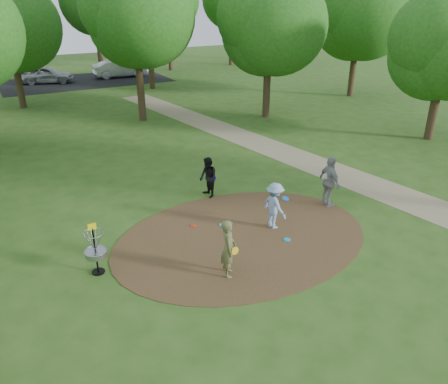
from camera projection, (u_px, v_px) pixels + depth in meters
ground at (242, 237)px, 13.88m from camera, size 100.00×100.00×0.00m
dirt_clearing at (242, 237)px, 13.88m from camera, size 8.40×8.40×0.02m
footpath at (350, 178)px, 18.34m from camera, size 7.55×39.89×0.01m
parking_lot at (86, 81)px, 38.61m from camera, size 14.00×8.00×0.01m
player_observer_with_disc at (228, 248)px, 11.69m from camera, size 0.64×0.73×1.69m
player_throwing_with_disc at (275, 206)px, 14.15m from camera, size 0.91×1.06×1.58m
player_walking_with_disc at (208, 178)px, 16.34m from camera, size 0.66×0.76×1.55m
player_waiting_with_disc at (329, 182)px, 15.54m from camera, size 0.60×1.16×1.89m
disc_ground_cyan at (223, 225)px, 14.56m from camera, size 0.22×0.22×0.02m
disc_ground_blue at (287, 240)px, 13.68m from camera, size 0.22×0.22×0.02m
disc_ground_red at (194, 226)px, 14.50m from camera, size 0.22×0.22×0.02m
car_left at (46, 75)px, 37.23m from camera, size 4.62×2.89×1.47m
car_right at (120, 68)px, 39.96m from camera, size 4.98×2.00×1.61m
disc_golf_basket at (95, 245)px, 11.77m from camera, size 0.63×0.63×1.54m
tree_ring at (191, 37)px, 20.01m from camera, size 37.89×45.70×8.96m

